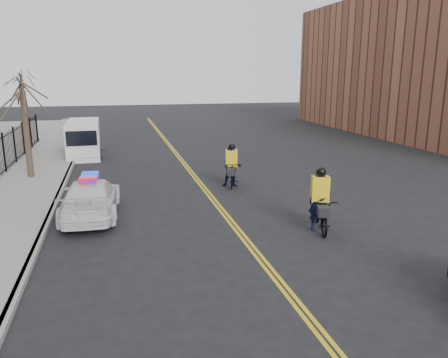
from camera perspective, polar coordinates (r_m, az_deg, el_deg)
ground at (r=13.14m, az=3.08°, el=-8.28°), size 120.00×120.00×0.00m
center_line_left at (r=20.55m, az=-3.70°, el=-0.16°), size 0.10×60.00×0.01m
center_line_right at (r=20.58m, az=-3.26°, el=-0.14°), size 0.10×60.00×0.01m
sidewalk at (r=20.59m, az=-24.46°, el=-1.16°), size 3.00×60.00×0.15m
curb at (r=20.36m, az=-20.32°, el=-0.93°), size 0.20×60.00×0.15m
street_tree at (r=22.04m, az=-24.72°, el=8.87°), size 3.20×3.20×4.80m
police_cruiser at (r=15.94m, az=-17.01°, el=-2.36°), size 2.08×4.65×1.48m
cargo_van at (r=27.73m, az=-17.85°, el=4.96°), size 2.03×5.05×2.10m
cyclist_near at (r=14.22m, az=12.33°, el=-3.79°), size 1.31×2.23×2.07m
cyclist_far at (r=19.26m, az=1.00°, el=1.24°), size 1.09×1.99×1.93m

